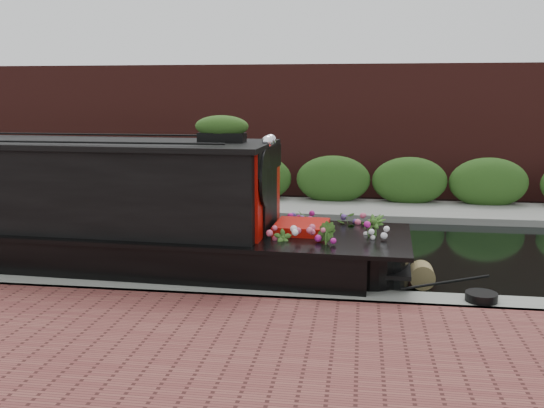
# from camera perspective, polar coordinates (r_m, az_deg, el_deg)

# --- Properties ---
(ground) EXTENTS (80.00, 80.00, 0.00)m
(ground) POSITION_cam_1_polar(r_m,az_deg,el_deg) (12.59, -5.86, -4.10)
(ground) COLOR black
(ground) RESTS_ON ground
(near_bank_coping) EXTENTS (40.00, 0.60, 0.50)m
(near_bank_coping) POSITION_cam_1_polar(r_m,az_deg,el_deg) (9.56, -10.79, -8.96)
(near_bank_coping) COLOR gray
(near_bank_coping) RESTS_ON ground
(far_bank_path) EXTENTS (40.00, 2.40, 0.34)m
(far_bank_path) POSITION_cam_1_polar(r_m,az_deg,el_deg) (16.59, -2.29, -0.52)
(far_bank_path) COLOR gray
(far_bank_path) RESTS_ON ground
(far_hedge) EXTENTS (40.00, 1.10, 2.80)m
(far_hedge) POSITION_cam_1_polar(r_m,az_deg,el_deg) (17.46, -1.74, 0.04)
(far_hedge) COLOR #2B531B
(far_hedge) RESTS_ON ground
(far_brick_wall) EXTENTS (40.00, 1.00, 8.00)m
(far_brick_wall) POSITION_cam_1_polar(r_m,az_deg,el_deg) (19.50, -0.65, 1.13)
(far_brick_wall) COLOR #4C1D19
(far_brick_wall) RESTS_ON ground
(narrowboat) EXTENTS (12.97, 2.80, 3.02)m
(narrowboat) POSITION_cam_1_polar(r_m,az_deg,el_deg) (11.68, -22.34, -1.45)
(narrowboat) COLOR black
(narrowboat) RESTS_ON ground
(rope_fender) EXTENTS (0.40, 0.42, 0.40)m
(rope_fender) POSITION_cam_1_polar(r_m,az_deg,el_deg) (10.28, 13.91, -6.52)
(rope_fender) COLOR olive
(rope_fender) RESTS_ON ground
(coiled_mooring_rope) EXTENTS (0.45, 0.45, 0.12)m
(coiled_mooring_rope) POSITION_cam_1_polar(r_m,az_deg,el_deg) (9.13, 19.10, -8.25)
(coiled_mooring_rope) COLOR black
(coiled_mooring_rope) RESTS_ON near_bank_coping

